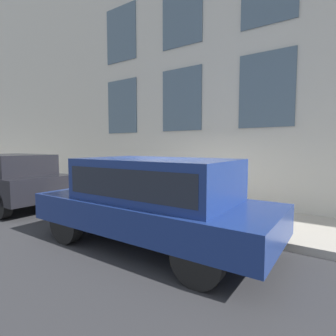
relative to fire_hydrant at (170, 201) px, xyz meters
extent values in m
plane|color=#2D2D30|center=(-0.48, -0.47, -0.55)|extent=(80.00, 80.00, 0.00)
cube|color=#A8A093|center=(0.85, -0.47, -0.47)|extent=(2.65, 60.00, 0.16)
cube|color=beige|center=(2.32, -0.47, 5.03)|extent=(0.30, 40.00, 11.15)
cube|color=#4C6070|center=(2.15, -1.91, 3.12)|extent=(0.03, 1.58, 2.16)
cube|color=#4C6070|center=(2.15, 0.96, 3.12)|extent=(0.03, 1.58, 2.16)
cube|color=#4C6070|center=(2.15, 3.83, 3.12)|extent=(0.03, 1.58, 2.16)
cube|color=#4C6070|center=(2.15, 0.96, 6.01)|extent=(0.03, 1.58, 2.16)
cube|color=#4C6070|center=(2.15, 3.83, 6.01)|extent=(0.03, 1.58, 2.16)
cylinder|color=gold|center=(0.00, 0.00, -0.37)|extent=(0.37, 0.37, 0.04)
cylinder|color=gold|center=(0.00, 0.00, -0.08)|extent=(0.27, 0.27, 0.61)
sphere|color=#A4891E|center=(0.00, 0.00, 0.23)|extent=(0.28, 0.28, 0.28)
cylinder|color=black|center=(0.00, 0.00, 0.31)|extent=(0.09, 0.09, 0.11)
cylinder|color=gold|center=(0.00, -0.19, -0.01)|extent=(0.09, 0.10, 0.09)
cylinder|color=gold|center=(0.00, 0.19, -0.01)|extent=(0.09, 0.10, 0.09)
cylinder|color=#998466|center=(0.41, 0.45, -0.10)|extent=(0.08, 0.08, 0.57)
cylinder|color=#998466|center=(0.53, 0.45, -0.10)|extent=(0.08, 0.08, 0.57)
cube|color=#72288C|center=(0.47, 0.45, 0.40)|extent=(0.15, 0.11, 0.43)
cylinder|color=#72288C|center=(0.36, 0.45, 0.41)|extent=(0.07, 0.07, 0.41)
cylinder|color=#72288C|center=(0.58, 0.45, 0.41)|extent=(0.07, 0.07, 0.41)
sphere|color=tan|center=(0.47, 0.45, 0.71)|extent=(0.19, 0.19, 0.19)
cylinder|color=black|center=(-2.60, 0.88, -0.13)|extent=(0.24, 0.83, 0.83)
cylinder|color=black|center=(-0.77, 0.88, -0.13)|extent=(0.24, 0.83, 0.83)
cylinder|color=black|center=(-2.60, -2.22, -0.13)|extent=(0.24, 0.83, 0.83)
cylinder|color=black|center=(-0.77, -2.22, -0.13)|extent=(0.24, 0.83, 0.83)
cube|color=navy|center=(-1.68, -0.67, 0.15)|extent=(2.08, 5.00, 0.56)
cube|color=navy|center=(-1.68, -0.80, 0.83)|extent=(1.83, 3.10, 0.81)
cube|color=#1E232D|center=(-1.68, -0.80, 0.83)|extent=(1.84, 2.85, 0.52)
cylinder|color=black|center=(-0.76, 6.61, -0.15)|extent=(0.24, 0.79, 0.79)
cylinder|color=black|center=(-2.50, 4.00, -0.15)|extent=(0.24, 0.79, 0.79)
cylinder|color=black|center=(-0.76, 4.00, -0.15)|extent=(0.24, 0.79, 0.79)
cube|color=black|center=(-1.63, 5.30, 0.22)|extent=(1.98, 4.21, 0.74)
cube|color=black|center=(-1.63, 5.20, 0.90)|extent=(1.74, 2.61, 0.63)
cube|color=#1E232D|center=(-1.63, 5.20, 0.90)|extent=(1.75, 2.40, 0.41)
camera|label=1|loc=(-5.84, -3.91, 1.47)|focal=28.00mm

